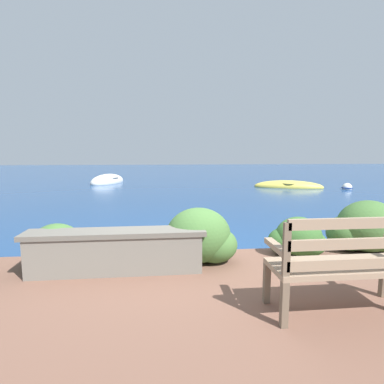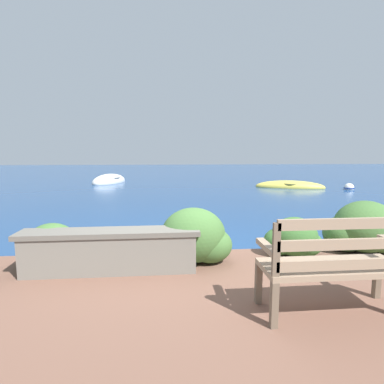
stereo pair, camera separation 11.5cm
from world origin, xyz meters
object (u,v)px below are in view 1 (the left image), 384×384
object	(u,v)px
rowboat_nearest	(288,187)
rowboat_mid	(108,182)
mooring_buoy	(347,188)
park_bench	(344,262)

from	to	relation	value
rowboat_nearest	rowboat_mid	bearing A→B (deg)	-178.68
rowboat_nearest	rowboat_mid	size ratio (longest dim) A/B	1.13
rowboat_mid	mooring_buoy	xyz separation A→B (m)	(11.64, -4.20, -0.00)
park_bench	rowboat_mid	size ratio (longest dim) A/B	0.44
rowboat_nearest	mooring_buoy	world-z (taller)	rowboat_nearest
park_bench	mooring_buoy	bearing A→B (deg)	55.36
rowboat_nearest	park_bench	bearing A→B (deg)	-90.74
park_bench	rowboat_nearest	world-z (taller)	park_bench
rowboat_mid	mooring_buoy	distance (m)	12.37
park_bench	rowboat_mid	bearing A→B (deg)	106.20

